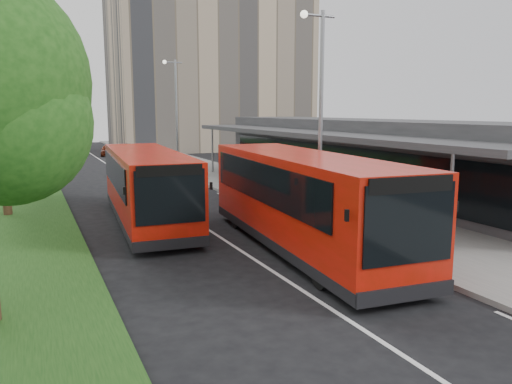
# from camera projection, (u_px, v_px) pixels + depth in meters

# --- Properties ---
(ground) EXTENTS (120.00, 120.00, 0.00)m
(ground) POSITION_uv_depth(u_px,v_px,m) (241.00, 251.00, 16.19)
(ground) COLOR black
(ground) RESTS_ON ground
(pavement) EXTENTS (5.00, 80.00, 0.15)m
(pavement) POSITION_uv_depth(u_px,v_px,m) (209.00, 171.00, 36.58)
(pavement) COLOR slate
(pavement) RESTS_ON ground
(grass_verge) EXTENTS (5.00, 80.00, 0.10)m
(grass_verge) POSITION_uv_depth(u_px,v_px,m) (13.00, 182.00, 31.21)
(grass_verge) COLOR #1B4315
(grass_verge) RESTS_ON ground
(lane_centre_line) EXTENTS (0.12, 70.00, 0.01)m
(lane_centre_line) POSITION_uv_depth(u_px,v_px,m) (142.00, 187.00, 29.63)
(lane_centre_line) COLOR silver
(lane_centre_line) RESTS_ON ground
(kerb_dashes) EXTENTS (0.12, 56.00, 0.01)m
(kerb_dashes) POSITION_uv_depth(u_px,v_px,m) (177.00, 176.00, 34.58)
(kerb_dashes) COLOR silver
(kerb_dashes) RESTS_ON ground
(office_block) EXTENTS (22.00, 12.00, 18.00)m
(office_block) POSITION_uv_depth(u_px,v_px,m) (210.00, 71.00, 58.15)
(office_block) COLOR tan
(office_block) RESTS_ON ground
(station_building) EXTENTS (7.70, 26.00, 4.00)m
(station_building) POSITION_uv_depth(u_px,v_px,m) (365.00, 155.00, 27.51)
(station_building) COLOR #2E2E31
(station_building) RESTS_ON ground
(tree_far) EXTENTS (5.41, 5.41, 8.69)m
(tree_far) POSITION_uv_depth(u_px,v_px,m) (6.00, 92.00, 31.25)
(tree_far) COLOR #372716
(tree_far) RESTS_ON ground
(lamp_post_near) EXTENTS (1.44, 0.28, 8.00)m
(lamp_post_near) POSITION_uv_depth(u_px,v_px,m) (319.00, 105.00, 18.91)
(lamp_post_near) COLOR gray
(lamp_post_near) RESTS_ON pavement
(lamp_post_far) EXTENTS (1.44, 0.28, 8.00)m
(lamp_post_far) POSITION_uv_depth(u_px,v_px,m) (175.00, 107.00, 36.84)
(lamp_post_far) COLOR gray
(lamp_post_far) RESTS_ON pavement
(bus_main) EXTENTS (3.68, 11.17, 3.11)m
(bus_main) POSITION_uv_depth(u_px,v_px,m) (303.00, 201.00, 16.12)
(bus_main) COLOR red
(bus_main) RESTS_ON ground
(bus_second) EXTENTS (3.34, 10.37, 2.89)m
(bus_second) POSITION_uv_depth(u_px,v_px,m) (147.00, 186.00, 20.03)
(bus_second) COLOR red
(bus_second) RESTS_ON ground
(litter_bin) EXTENTS (0.52, 0.52, 0.86)m
(litter_bin) POSITION_uv_depth(u_px,v_px,m) (261.00, 182.00, 27.77)
(litter_bin) COLOR #361D16
(litter_bin) RESTS_ON pavement
(bollard) EXTENTS (0.18, 0.18, 0.86)m
(bollard) POSITION_uv_depth(u_px,v_px,m) (205.00, 169.00, 33.65)
(bollard) COLOR yellow
(bollard) RESTS_ON pavement
(car_near) EXTENTS (1.83, 3.48, 1.13)m
(car_near) POSITION_uv_depth(u_px,v_px,m) (108.00, 150.00, 49.86)
(car_near) COLOR #5C1C0D
(car_near) RESTS_ON ground
(car_far) EXTENTS (1.65, 3.26, 1.03)m
(car_far) POSITION_uv_depth(u_px,v_px,m) (77.00, 146.00, 55.72)
(car_far) COLOR navy
(car_far) RESTS_ON ground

